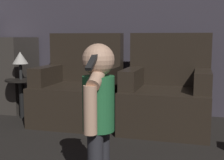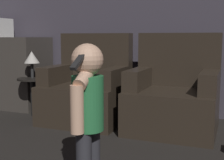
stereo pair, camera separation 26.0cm
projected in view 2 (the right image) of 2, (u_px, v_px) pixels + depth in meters
The scene contains 7 objects.
wall_back at pixel (180, 7), 3.66m from camera, with size 8.40×0.05×2.60m.
armchair_left at pixel (87, 91), 3.53m from camera, with size 0.88×0.80×0.99m.
armchair_right at pixel (174, 97), 3.17m from camera, with size 0.87×0.79×0.99m.
person_toddler at pixel (87, 103), 1.94m from camera, with size 0.20×0.35×0.91m.
kitchen_counter at pixel (0, 71), 4.34m from camera, with size 1.38×0.59×0.94m.
side_table at pixel (33, 86), 3.74m from camera, with size 0.36×0.36×0.46m.
lamp at pixel (32, 58), 3.69m from camera, with size 0.18×0.18×0.32m.
Camera 2 is at (0.66, 0.73, 0.94)m, focal length 50.00 mm.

